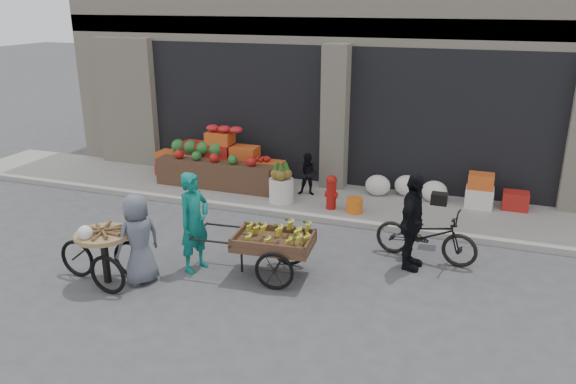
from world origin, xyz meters
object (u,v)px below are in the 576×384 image
(fire_hydrant, at_px, (331,191))
(vendor_woman, at_px, (194,222))
(pineapple_bin, at_px, (281,190))
(banana_cart, at_px, (271,239))
(tricycle_cart, at_px, (104,249))
(cyclist, at_px, (412,222))
(orange_bucket, at_px, (355,205))
(bicycle, at_px, (426,235))
(seated_person, at_px, (308,174))
(vendor_grey, at_px, (138,239))

(fire_hydrant, height_order, vendor_woman, vendor_woman)
(pineapple_bin, bearing_deg, banana_cart, -72.45)
(tricycle_cart, relative_size, cyclist, 0.89)
(fire_hydrant, distance_m, tricycle_cart, 4.70)
(orange_bucket, bearing_deg, vendor_woman, -121.58)
(bicycle, height_order, cyclist, cyclist)
(seated_person, xyz_separation_m, vendor_grey, (-1.28, -4.45, 0.13))
(fire_hydrant, bearing_deg, cyclist, -45.51)
(fire_hydrant, bearing_deg, pineapple_bin, 177.40)
(fire_hydrant, relative_size, seated_person, 0.76)
(fire_hydrant, bearing_deg, bicycle, -35.95)
(seated_person, relative_size, cyclist, 0.58)
(orange_bucket, relative_size, cyclist, 0.20)
(orange_bucket, distance_m, seated_person, 1.42)
(vendor_grey, relative_size, bicycle, 0.84)
(orange_bucket, distance_m, vendor_woman, 3.65)
(tricycle_cart, bearing_deg, banana_cart, 26.24)
(orange_bucket, distance_m, tricycle_cart, 4.95)
(banana_cart, bearing_deg, fire_hydrant, 81.92)
(vendor_woman, height_order, cyclist, vendor_woman)
(fire_hydrant, relative_size, tricycle_cart, 0.50)
(tricycle_cart, xyz_separation_m, vendor_grey, (0.49, 0.20, 0.15))
(fire_hydrant, relative_size, vendor_woman, 0.43)
(fire_hydrant, relative_size, bicycle, 0.41)
(vendor_grey, bearing_deg, fire_hydrant, -179.79)
(cyclist, bearing_deg, banana_cart, 125.26)
(cyclist, bearing_deg, tricycle_cart, 124.23)
(bicycle, distance_m, cyclist, 0.57)
(vendor_woman, distance_m, bicycle, 3.83)
(fire_hydrant, distance_m, orange_bucket, 0.55)
(fire_hydrant, bearing_deg, vendor_woman, -113.97)
(pineapple_bin, xyz_separation_m, orange_bucket, (1.60, -0.10, -0.10))
(banana_cart, bearing_deg, cyclist, 22.01)
(pineapple_bin, distance_m, tricycle_cart, 4.28)
(seated_person, distance_m, tricycle_cart, 4.98)
(vendor_woman, relative_size, bicycle, 0.96)
(vendor_woman, bearing_deg, vendor_grey, 153.82)
(vendor_grey, bearing_deg, bicycle, 147.41)
(seated_person, distance_m, vendor_grey, 4.63)
(tricycle_cart, bearing_deg, vendor_grey, 23.80)
(pineapple_bin, distance_m, cyclist, 3.57)
(seated_person, height_order, bicycle, seated_person)
(orange_bucket, relative_size, banana_cart, 0.15)
(bicycle, xyz_separation_m, cyclist, (-0.20, -0.40, 0.35))
(orange_bucket, distance_m, banana_cart, 2.97)
(vendor_grey, bearing_deg, vendor_woman, 166.57)
(pineapple_bin, relative_size, fire_hydrant, 0.73)
(banana_cart, xyz_separation_m, bicycle, (2.22, 1.43, -0.18))
(pineapple_bin, distance_m, vendor_woman, 3.21)
(pineapple_bin, xyz_separation_m, banana_cart, (0.94, -2.97, 0.26))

